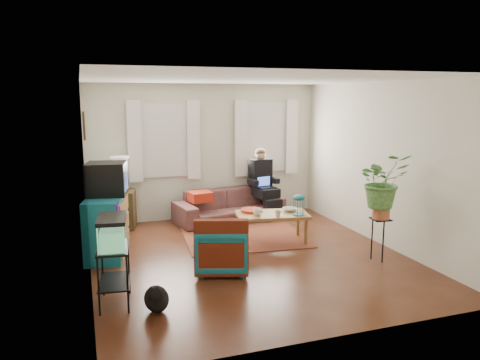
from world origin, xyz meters
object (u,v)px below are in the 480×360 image
object	(u,v)px
coffee_table	(272,227)
sofa	(229,200)
side_table	(122,209)
aquarium_stand	(114,276)
armchair	(222,246)
plant_stand	(379,239)
dresser	(107,227)

from	to	relation	value
coffee_table	sofa	bearing A→B (deg)	111.27
side_table	sofa	bearing A→B (deg)	-4.61
sofa	aquarium_stand	world-z (taller)	sofa
aquarium_stand	armchair	distance (m)	1.58
sofa	plant_stand	bearing A→B (deg)	-72.19
dresser	plant_stand	xyz separation A→B (m)	(3.75, -1.44, -0.15)
aquarium_stand	side_table	bearing A→B (deg)	90.89
dresser	armchair	xyz separation A→B (m)	(1.45, -1.11, -0.11)
aquarium_stand	armchair	xyz separation A→B (m)	(1.46, 0.61, 0.01)
sofa	side_table	xyz separation A→B (m)	(-1.99, 0.16, -0.06)
aquarium_stand	coffee_table	size ratio (longest dim) A/B	0.59
armchair	sofa	bearing A→B (deg)	-92.39
armchair	plant_stand	bearing A→B (deg)	-170.78
dresser	plant_stand	size ratio (longest dim) A/B	1.63
aquarium_stand	plant_stand	bearing A→B (deg)	11.32
sofa	coffee_table	distance (m)	1.51
dresser	coffee_table	size ratio (longest dim) A/B	0.88
dresser	coffee_table	xyz separation A→B (m)	(2.61, -0.13, -0.22)
side_table	armchair	world-z (taller)	armchair
side_table	coffee_table	distance (m)	2.80
sofa	coffee_table	xyz separation A→B (m)	(0.27, -1.47, -0.16)
sofa	dresser	world-z (taller)	dresser
side_table	plant_stand	bearing A→B (deg)	-40.85
sofa	dresser	xyz separation A→B (m)	(-2.33, -1.34, 0.05)
sofa	aquarium_stand	bearing A→B (deg)	-136.52
coffee_table	armchair	bearing A→B (deg)	-128.82
side_table	plant_stand	world-z (taller)	side_table
aquarium_stand	armchair	world-z (taller)	armchair
coffee_table	aquarium_stand	bearing A→B (deg)	-137.85
armchair	coffee_table	xyz separation A→B (m)	(1.16, 0.98, -0.11)
coffee_table	plant_stand	world-z (taller)	plant_stand
sofa	plant_stand	size ratio (longest dim) A/B	3.31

